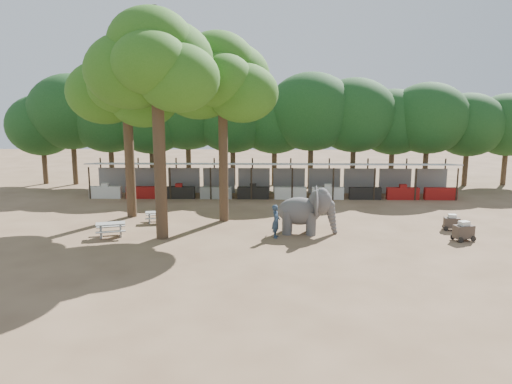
{
  "coord_description": "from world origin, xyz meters",
  "views": [
    {
      "loc": [
        -0.33,
        -23.95,
        7.42
      ],
      "look_at": [
        -1.0,
        5.0,
        2.0
      ],
      "focal_mm": 35.0,
      "sensor_mm": 36.0,
      "label": 1
    }
  ],
  "objects_px": {
    "elephant": "(307,211)",
    "handler": "(276,221)",
    "yard_tree_left": "(125,86)",
    "yard_tree_back": "(220,80)",
    "picnic_table_far": "(157,215)",
    "picnic_table_near": "(111,228)",
    "cart_front": "(464,231)",
    "yard_tree_center": "(154,63)",
    "cart_back": "(452,222)"
  },
  "relations": [
    {
      "from": "elephant",
      "to": "picnic_table_near",
      "type": "bearing_deg",
      "value": -169.82
    },
    {
      "from": "elephant",
      "to": "picnic_table_far",
      "type": "relative_size",
      "value": 2.23
    },
    {
      "from": "cart_front",
      "to": "yard_tree_center",
      "type": "bearing_deg",
      "value": 161.0
    },
    {
      "from": "yard_tree_back",
      "to": "elephant",
      "type": "distance_m",
      "value": 9.29
    },
    {
      "from": "yard_tree_center",
      "to": "cart_front",
      "type": "xyz_separation_m",
      "value": [
        16.23,
        -0.31,
        -8.69
      ]
    },
    {
      "from": "yard_tree_center",
      "to": "yard_tree_back",
      "type": "distance_m",
      "value": 5.04
    },
    {
      "from": "yard_tree_left",
      "to": "cart_back",
      "type": "distance_m",
      "value": 21.12
    },
    {
      "from": "yard_tree_left",
      "to": "cart_front",
      "type": "height_order",
      "value": "yard_tree_left"
    },
    {
      "from": "yard_tree_left",
      "to": "cart_front",
      "type": "xyz_separation_m",
      "value": [
        19.23,
        -5.31,
        -7.68
      ]
    },
    {
      "from": "elephant",
      "to": "picnic_table_near",
      "type": "height_order",
      "value": "elephant"
    },
    {
      "from": "picnic_table_near",
      "to": "picnic_table_far",
      "type": "bearing_deg",
      "value": 44.28
    },
    {
      "from": "cart_front",
      "to": "cart_back",
      "type": "height_order",
      "value": "cart_front"
    },
    {
      "from": "yard_tree_center",
      "to": "handler",
      "type": "relative_size",
      "value": 6.62
    },
    {
      "from": "handler",
      "to": "picnic_table_far",
      "type": "height_order",
      "value": "handler"
    },
    {
      "from": "yard_tree_center",
      "to": "handler",
      "type": "distance_m",
      "value": 10.41
    },
    {
      "from": "cart_front",
      "to": "cart_back",
      "type": "xyz_separation_m",
      "value": [
        0.17,
        2.19,
        -0.07
      ]
    },
    {
      "from": "picnic_table_far",
      "to": "cart_back",
      "type": "xyz_separation_m",
      "value": [
        17.33,
        -1.38,
        0.02
      ]
    },
    {
      "from": "cart_front",
      "to": "cart_back",
      "type": "relative_size",
      "value": 1.21
    },
    {
      "from": "handler",
      "to": "cart_front",
      "type": "xyz_separation_m",
      "value": [
        9.95,
        -0.37,
        -0.39
      ]
    },
    {
      "from": "yard_tree_center",
      "to": "cart_front",
      "type": "distance_m",
      "value": 18.41
    },
    {
      "from": "yard_tree_left",
      "to": "picnic_table_far",
      "type": "bearing_deg",
      "value": -39.91
    },
    {
      "from": "yard_tree_center",
      "to": "cart_back",
      "type": "distance_m",
      "value": 18.69
    },
    {
      "from": "yard_tree_left",
      "to": "picnic_table_far",
      "type": "xyz_separation_m",
      "value": [
        2.07,
        -1.73,
        -7.77
      ]
    },
    {
      "from": "elephant",
      "to": "yard_tree_left",
      "type": "bearing_deg",
      "value": 164.85
    },
    {
      "from": "yard_tree_back",
      "to": "picnic_table_far",
      "type": "height_order",
      "value": "yard_tree_back"
    },
    {
      "from": "yard_tree_left",
      "to": "picnic_table_far",
      "type": "height_order",
      "value": "yard_tree_left"
    },
    {
      "from": "yard_tree_back",
      "to": "cart_back",
      "type": "height_order",
      "value": "yard_tree_back"
    },
    {
      "from": "elephant",
      "to": "handler",
      "type": "height_order",
      "value": "elephant"
    },
    {
      "from": "yard_tree_back",
      "to": "cart_front",
      "type": "bearing_deg",
      "value": -18.04
    },
    {
      "from": "yard_tree_back",
      "to": "handler",
      "type": "distance_m",
      "value": 9.19
    },
    {
      "from": "yard_tree_left",
      "to": "handler",
      "type": "xyz_separation_m",
      "value": [
        9.28,
        -4.94,
        -7.29
      ]
    },
    {
      "from": "yard_tree_back",
      "to": "elephant",
      "type": "height_order",
      "value": "yard_tree_back"
    },
    {
      "from": "elephant",
      "to": "cart_front",
      "type": "height_order",
      "value": "elephant"
    },
    {
      "from": "yard_tree_back",
      "to": "picnic_table_far",
      "type": "relative_size",
      "value": 7.41
    },
    {
      "from": "picnic_table_near",
      "to": "picnic_table_far",
      "type": "xyz_separation_m",
      "value": [
        1.8,
        3.26,
        -0.07
      ]
    },
    {
      "from": "yard_tree_left",
      "to": "yard_tree_back",
      "type": "distance_m",
      "value": 6.09
    },
    {
      "from": "elephant",
      "to": "cart_back",
      "type": "bearing_deg",
      "value": 10.58
    },
    {
      "from": "yard_tree_center",
      "to": "elephant",
      "type": "xyz_separation_m",
      "value": [
        8.0,
        1.02,
        -7.91
      ]
    },
    {
      "from": "yard_tree_back",
      "to": "yard_tree_left",
      "type": "bearing_deg",
      "value": 170.54
    },
    {
      "from": "yard_tree_left",
      "to": "handler",
      "type": "relative_size",
      "value": 6.06
    },
    {
      "from": "cart_back",
      "to": "picnic_table_near",
      "type": "bearing_deg",
      "value": -165.21
    },
    {
      "from": "picnic_table_far",
      "to": "cart_front",
      "type": "height_order",
      "value": "cart_front"
    },
    {
      "from": "elephant",
      "to": "cart_back",
      "type": "distance_m",
      "value": 8.49
    },
    {
      "from": "yard_tree_center",
      "to": "handler",
      "type": "height_order",
      "value": "yard_tree_center"
    },
    {
      "from": "elephant",
      "to": "cart_front",
      "type": "bearing_deg",
      "value": -4.45
    },
    {
      "from": "elephant",
      "to": "cart_front",
      "type": "xyz_separation_m",
      "value": [
        8.23,
        -1.33,
        -0.77
      ]
    },
    {
      "from": "picnic_table_far",
      "to": "cart_front",
      "type": "xyz_separation_m",
      "value": [
        17.15,
        -3.57,
        0.09
      ]
    },
    {
      "from": "yard_tree_left",
      "to": "cart_front",
      "type": "bearing_deg",
      "value": -15.43
    },
    {
      "from": "yard_tree_left",
      "to": "elephant",
      "type": "distance_m",
      "value": 13.58
    },
    {
      "from": "picnic_table_far",
      "to": "cart_front",
      "type": "bearing_deg",
      "value": -22.94
    }
  ]
}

